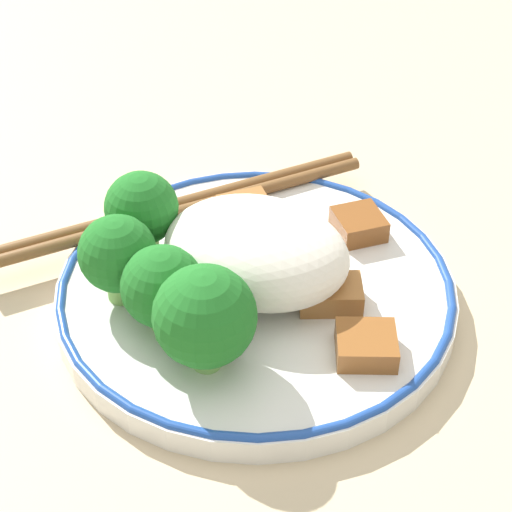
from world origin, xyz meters
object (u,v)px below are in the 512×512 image
plate (256,291)px  chopsticks (180,207)px  broccoli_back_left (141,211)px  broccoli_back_right (163,287)px  broccoli_back_center (118,255)px  broccoli_mid_left (205,317)px

plate → chopsticks: bearing=146.8°
chopsticks → broccoli_back_left: bearing=-90.5°
plate → broccoli_back_left: 0.08m
plate → broccoli_back_right: 0.06m
broccoli_back_right → broccoli_back_center: bearing=161.0°
broccoli_back_center → broccoli_mid_left: size_ratio=0.88×
broccoli_mid_left → plate: bearing=90.1°
plate → chopsticks: (-0.07, 0.04, 0.01)m
broccoli_back_right → plate: bearing=55.9°
broccoli_back_left → broccoli_mid_left: 0.09m
broccoli_back_left → broccoli_back_right: bearing=-51.7°
broccoli_back_left → broccoli_back_right: size_ratio=1.13×
broccoli_mid_left → broccoli_back_center: bearing=155.7°
broccoli_mid_left → chopsticks: 0.13m
broccoli_mid_left → chopsticks: (-0.07, 0.11, -0.03)m
broccoli_back_left → chopsticks: size_ratio=0.28×
broccoli_back_left → broccoli_back_right: 0.06m
plate → broccoli_mid_left: bearing=-89.9°
plate → broccoli_back_right: size_ratio=4.62×
chopsticks → broccoli_back_center: bearing=-86.8°
broccoli_back_left → chopsticks: (0.00, 0.05, -0.03)m
broccoli_back_right → broccoli_mid_left: bearing=-29.0°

